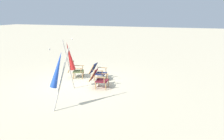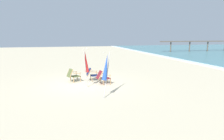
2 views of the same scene
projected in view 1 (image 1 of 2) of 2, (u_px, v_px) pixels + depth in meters
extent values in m
plane|color=beige|center=(79.00, 84.00, 9.74)|extent=(80.00, 80.00, 0.00)
cube|color=#19234C|center=(101.00, 74.00, 10.15)|extent=(0.54, 0.51, 0.04)
cube|color=#19234C|center=(93.00, 68.00, 10.19)|extent=(0.51, 0.31, 0.47)
cylinder|color=#AD7F4C|center=(107.00, 76.00, 10.35)|extent=(0.04, 0.04, 0.32)
cylinder|color=#AD7F4C|center=(103.00, 79.00, 9.91)|extent=(0.04, 0.04, 0.32)
cylinder|color=#AD7F4C|center=(98.00, 75.00, 10.46)|extent=(0.04, 0.04, 0.32)
cylinder|color=#AD7F4C|center=(95.00, 78.00, 10.03)|extent=(0.04, 0.04, 0.32)
cube|color=#AD7F4C|center=(102.00, 68.00, 10.36)|extent=(0.06, 0.53, 0.02)
cylinder|color=#AD7F4C|center=(106.00, 70.00, 10.33)|extent=(0.04, 0.04, 0.22)
cube|color=#AD7F4C|center=(98.00, 70.00, 9.84)|extent=(0.06, 0.53, 0.02)
cylinder|color=#AD7F4C|center=(102.00, 73.00, 9.81)|extent=(0.04, 0.04, 0.22)
cylinder|color=#AD7F4C|center=(95.00, 67.00, 10.43)|extent=(0.05, 0.29, 0.47)
cylinder|color=#AD7F4C|center=(91.00, 70.00, 9.95)|extent=(0.05, 0.29, 0.47)
cube|color=maroon|center=(102.00, 81.00, 9.10)|extent=(0.57, 0.54, 0.04)
cube|color=maroon|center=(93.00, 75.00, 9.12)|extent=(0.52, 0.34, 0.47)
cylinder|color=#AD7F4C|center=(108.00, 83.00, 9.31)|extent=(0.04, 0.04, 0.32)
cylinder|color=#AD7F4C|center=(106.00, 86.00, 8.87)|extent=(0.04, 0.04, 0.32)
cylinder|color=#AD7F4C|center=(99.00, 82.00, 9.40)|extent=(0.04, 0.04, 0.32)
cylinder|color=#AD7F4C|center=(96.00, 86.00, 8.96)|extent=(0.04, 0.04, 0.32)
cube|color=#AD7F4C|center=(103.00, 74.00, 9.31)|extent=(0.10, 0.53, 0.02)
cylinder|color=#AD7F4C|center=(108.00, 76.00, 9.30)|extent=(0.04, 0.04, 0.22)
cube|color=#AD7F4C|center=(100.00, 77.00, 8.78)|extent=(0.10, 0.53, 0.02)
cylinder|color=#AD7F4C|center=(104.00, 80.00, 8.77)|extent=(0.04, 0.04, 0.22)
cylinder|color=#AD7F4C|center=(95.00, 73.00, 9.36)|extent=(0.07, 0.29, 0.47)
cylinder|color=#AD7F4C|center=(92.00, 77.00, 8.88)|extent=(0.07, 0.29, 0.47)
cube|color=#515B33|center=(78.00, 71.00, 10.53)|extent=(0.65, 0.63, 0.04)
cube|color=#515B33|center=(71.00, 67.00, 10.47)|extent=(0.55, 0.40, 0.49)
cylinder|color=#AD7F4C|center=(84.00, 73.00, 10.80)|extent=(0.04, 0.04, 0.32)
cylinder|color=#AD7F4C|center=(82.00, 76.00, 10.35)|extent=(0.04, 0.04, 0.32)
cylinder|color=#AD7F4C|center=(75.00, 73.00, 10.80)|extent=(0.04, 0.04, 0.32)
cylinder|color=#AD7F4C|center=(73.00, 76.00, 10.35)|extent=(0.04, 0.04, 0.32)
cube|color=#AD7F4C|center=(79.00, 66.00, 10.75)|extent=(0.21, 0.51, 0.02)
cylinder|color=#AD7F4C|center=(83.00, 68.00, 10.78)|extent=(0.04, 0.04, 0.22)
cube|color=#AD7F4C|center=(77.00, 68.00, 10.20)|extent=(0.21, 0.51, 0.02)
cylinder|color=#AD7F4C|center=(81.00, 71.00, 10.23)|extent=(0.04, 0.04, 0.22)
cylinder|color=#AD7F4C|center=(72.00, 65.00, 10.72)|extent=(0.12, 0.25, 0.49)
cylinder|color=#AD7F4C|center=(70.00, 68.00, 10.22)|extent=(0.12, 0.25, 0.49)
cylinder|color=#B7B2A8|center=(61.00, 80.00, 6.91)|extent=(0.53, 0.45, 2.02)
cone|color=blue|center=(57.00, 70.00, 6.76)|extent=(0.56, 0.52, 1.17)
sphere|color=#B7B2A8|center=(49.00, 49.00, 6.50)|extent=(0.06, 0.06, 0.06)
cylinder|color=#B7B2A8|center=(69.00, 65.00, 8.75)|extent=(0.42, 0.28, 2.07)
cone|color=red|center=(70.00, 56.00, 8.70)|extent=(0.50, 0.42, 1.18)
sphere|color=#B7B2A8|center=(72.00, 39.00, 8.61)|extent=(0.06, 0.06, 0.06)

